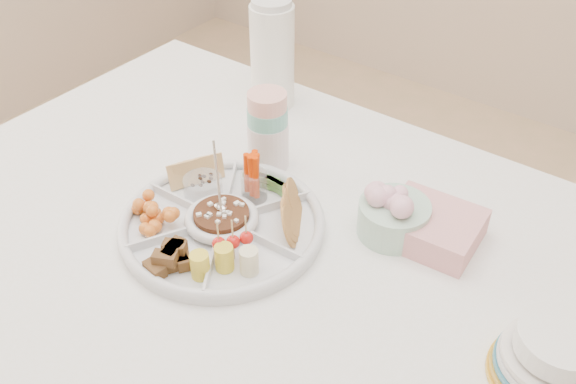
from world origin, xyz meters
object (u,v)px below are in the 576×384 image
Objects in this scene: plate_stack at (555,355)px; dining_table at (277,366)px; thermos at (272,53)px; party_tray at (222,221)px.

dining_table is at bearing -179.86° from plate_stack.
thermos is 1.54× the size of plate_stack.
thermos reaches higher than dining_table.
party_tray is at bearing -63.82° from thermos.
thermos is (-0.21, 0.43, 0.11)m from party_tray.
plate_stack reaches higher than dining_table.
dining_table is 0.67m from plate_stack.
party_tray is 1.41× the size of thermos.
thermos reaches higher than plate_stack.
party_tray is at bearing -159.30° from dining_table.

